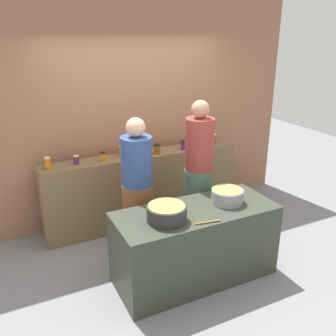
% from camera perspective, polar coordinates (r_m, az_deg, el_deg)
% --- Properties ---
extents(ground, '(12.00, 12.00, 0.00)m').
position_cam_1_polar(ground, '(4.48, 2.04, -14.11)').
color(ground, gray).
extents(storefront_wall, '(4.80, 0.12, 3.00)m').
position_cam_1_polar(storefront_wall, '(5.12, -5.53, 8.63)').
color(storefront_wall, '#996449').
rests_on(storefront_wall, ground).
extents(display_shelf, '(2.70, 0.36, 1.00)m').
position_cam_1_polar(display_shelf, '(5.11, -3.73, -3.15)').
color(display_shelf, brown).
rests_on(display_shelf, ground).
extents(prep_table, '(1.70, 0.70, 0.81)m').
position_cam_1_polar(prep_table, '(4.04, 4.17, -11.53)').
color(prep_table, '#343A2E').
rests_on(prep_table, ground).
extents(preserve_jar_0, '(0.08, 0.08, 0.15)m').
position_cam_1_polar(preserve_jar_0, '(4.60, -17.92, 0.73)').
color(preserve_jar_0, orange).
rests_on(preserve_jar_0, display_shelf).
extents(preserve_jar_1, '(0.07, 0.07, 0.11)m').
position_cam_1_polar(preserve_jar_1, '(4.68, -13.86, 1.24)').
color(preserve_jar_1, '#59235C').
rests_on(preserve_jar_1, display_shelf).
extents(preserve_jar_2, '(0.07, 0.07, 0.12)m').
position_cam_1_polar(preserve_jar_2, '(4.70, -9.94, 1.72)').
color(preserve_jar_2, orange).
rests_on(preserve_jar_2, display_shelf).
extents(preserve_jar_3, '(0.07, 0.07, 0.15)m').
position_cam_1_polar(preserve_jar_3, '(4.83, -7.01, 2.53)').
color(preserve_jar_3, orange).
rests_on(preserve_jar_3, display_shelf).
extents(preserve_jar_4, '(0.07, 0.07, 0.10)m').
position_cam_1_polar(preserve_jar_4, '(4.91, -4.22, 2.69)').
color(preserve_jar_4, yellow).
rests_on(preserve_jar_4, display_shelf).
extents(preserve_jar_5, '(0.09, 0.09, 0.13)m').
position_cam_1_polar(preserve_jar_5, '(4.92, -1.71, 2.92)').
color(preserve_jar_5, brown).
rests_on(preserve_jar_5, display_shelf).
extents(preserve_jar_6, '(0.08, 0.08, 0.13)m').
position_cam_1_polar(preserve_jar_6, '(5.09, 2.37, 3.53)').
color(preserve_jar_6, '#59245E').
rests_on(preserve_jar_6, display_shelf).
extents(preserve_jar_7, '(0.07, 0.07, 0.14)m').
position_cam_1_polar(preserve_jar_7, '(5.40, 7.04, 4.47)').
color(preserve_jar_7, '#974628').
rests_on(preserve_jar_7, display_shelf).
extents(cooking_pot_left, '(0.39, 0.39, 0.16)m').
position_cam_1_polar(cooking_pot_left, '(3.60, -0.20, -6.92)').
color(cooking_pot_left, '#2D2D2D').
rests_on(cooking_pot_left, prep_table).
extents(cooking_pot_center, '(0.34, 0.34, 0.15)m').
position_cam_1_polar(cooking_pot_center, '(4.01, 9.06, -4.24)').
color(cooking_pot_center, gray).
rests_on(cooking_pot_center, prep_table).
extents(wooden_spoon, '(0.26, 0.06, 0.02)m').
position_cam_1_polar(wooden_spoon, '(3.61, 6.14, -8.24)').
color(wooden_spoon, '#9E703D').
rests_on(wooden_spoon, prep_table).
extents(cook_with_tongs, '(0.36, 0.36, 1.67)m').
position_cam_1_polar(cook_with_tongs, '(4.27, -4.65, -4.36)').
color(cook_with_tongs, brown).
rests_on(cook_with_tongs, ground).
extents(cook_in_cap, '(0.35, 0.35, 1.81)m').
position_cam_1_polar(cook_in_cap, '(4.47, 4.66, -2.18)').
color(cook_in_cap, '#48654D').
rests_on(cook_in_cap, ground).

